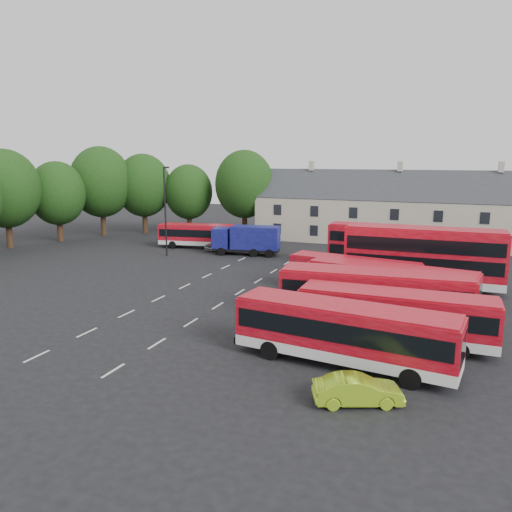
# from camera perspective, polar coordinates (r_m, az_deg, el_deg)

# --- Properties ---
(ground) EXTENTS (140.00, 140.00, 0.00)m
(ground) POSITION_cam_1_polar(r_m,az_deg,el_deg) (40.28, -9.56, -4.10)
(ground) COLOR black
(ground) RESTS_ON ground
(lane_markings) EXTENTS (5.15, 33.80, 0.01)m
(lane_markings) POSITION_cam_1_polar(r_m,az_deg,el_deg) (40.79, -5.09, -3.78)
(lane_markings) COLOR beige
(lane_markings) RESTS_ON ground
(treeline) EXTENTS (29.92, 32.59, 12.01)m
(treeline) POSITION_cam_1_polar(r_m,az_deg,el_deg) (66.77, -16.49, 7.46)
(treeline) COLOR black
(treeline) RESTS_ON ground
(terrace_houses) EXTENTS (35.70, 7.13, 10.06)m
(terrace_houses) POSITION_cam_1_polar(r_m,az_deg,el_deg) (63.80, 15.90, 4.80)
(terrace_houses) COLOR beige
(terrace_houses) RESTS_ON ground
(bus_row_a) EXTENTS (11.58, 3.91, 3.21)m
(bus_row_a) POSITION_cam_1_polar(r_m,az_deg,el_deg) (26.07, 10.03, -8.25)
(bus_row_a) COLOR silver
(bus_row_a) RESTS_ON ground
(bus_row_b) EXTENTS (10.91, 2.61, 3.08)m
(bus_row_b) POSITION_cam_1_polar(r_m,az_deg,el_deg) (29.57, 15.63, -6.29)
(bus_row_b) COLOR silver
(bus_row_b) RESTS_ON ground
(bus_row_c) EXTENTS (12.21, 3.73, 3.40)m
(bus_row_c) POSITION_cam_1_polar(r_m,az_deg,el_deg) (33.09, 13.37, -3.97)
(bus_row_c) COLOR silver
(bus_row_c) RESTS_ON ground
(bus_row_d) EXTENTS (11.68, 4.40, 3.22)m
(bus_row_d) POSITION_cam_1_polar(r_m,az_deg,el_deg) (35.73, 15.07, -3.10)
(bus_row_d) COLOR silver
(bus_row_d) RESTS_ON ground
(bus_row_e) EXTENTS (10.33, 3.84, 2.85)m
(bus_row_e) POSITION_cam_1_polar(r_m,az_deg,el_deg) (39.54, 11.08, -1.88)
(bus_row_e) COLOR silver
(bus_row_e) RESTS_ON ground
(bus_dd_south) EXTENTS (12.29, 2.95, 5.03)m
(bus_dd_south) POSITION_cam_1_polar(r_m,az_deg,el_deg) (42.33, 18.55, 0.19)
(bus_dd_south) COLOR silver
(bus_dd_south) RESTS_ON ground
(bus_dd_north) EXTENTS (10.68, 2.69, 4.36)m
(bus_dd_north) POSITION_cam_1_polar(r_m,az_deg,el_deg) (48.11, 14.67, 1.22)
(bus_dd_north) COLOR silver
(bus_dd_north) RESTS_ON ground
(bus_north) EXTENTS (10.11, 3.90, 2.79)m
(bus_north) POSITION_cam_1_polar(r_m,az_deg,el_deg) (58.99, -6.32, 2.52)
(bus_north) COLOR silver
(bus_north) RESTS_ON ground
(box_truck) EXTENTS (7.54, 3.44, 3.18)m
(box_truck) POSITION_cam_1_polar(r_m,az_deg,el_deg) (54.48, -1.02, 1.98)
(box_truck) COLOR black
(box_truck) RESTS_ON ground
(silver_car) EXTENTS (1.95, 4.28, 1.42)m
(silver_car) POSITION_cam_1_polar(r_m,az_deg,el_deg) (58.08, -4.33, 1.46)
(silver_car) COLOR #A0A2A8
(silver_car) RESTS_ON ground
(lime_car) EXTENTS (4.08, 2.75, 1.27)m
(lime_car) POSITION_cam_1_polar(r_m,az_deg,el_deg) (22.78, 11.54, -14.79)
(lime_car) COLOR #97C61E
(lime_car) RESTS_ON ground
(lamppost) EXTENTS (0.66, 0.40, 9.58)m
(lamppost) POSITION_cam_1_polar(r_m,az_deg,el_deg) (54.27, -10.31, 5.31)
(lamppost) COLOR black
(lamppost) RESTS_ON ground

